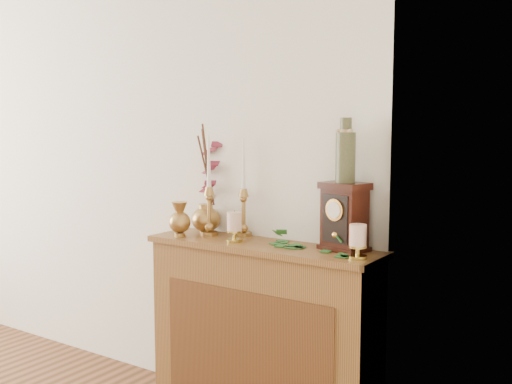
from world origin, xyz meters
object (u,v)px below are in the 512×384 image
Objects in this scene: mantel_clock at (344,217)px; ceramic_vase at (345,154)px; candlestick_center at (244,205)px; ginger_jar at (210,184)px; candlestick_left at (209,203)px; bud_vase at (180,220)px.

ceramic_vase is at bearing 90.00° from mantel_clock.
candlestick_center reaches higher than mantel_clock.
ginger_jar reaches higher than candlestick_center.
mantel_clock is 0.30m from ceramic_vase.
ceramic_vase reaches higher than candlestick_center.
ginger_jar is at bearing 125.10° from candlestick_left.
candlestick_left is 0.18m from candlestick_center.
ceramic_vase is (0.83, -0.04, 0.19)m from ginger_jar.
candlestick_left is 0.90× the size of ginger_jar.
candlestick_left is at bearing -54.90° from ginger_jar.
ginger_jar reaches higher than bud_vase.
ceramic_vase reaches higher than ginger_jar.
bud_vase is 0.88m from mantel_clock.
candlestick_left reaches higher than bud_vase.
ceramic_vase is at bearing -2.94° from candlestick_center.
ginger_jar is 0.84m from mantel_clock.
ceramic_vase is (0.76, 0.06, 0.28)m from candlestick_left.
candlestick_center is at bearing -2.95° from ginger_jar.
candlestick_left is 1.78× the size of ceramic_vase.
candlestick_center reaches higher than bud_vase.
mantel_clock is at bearing -3.14° from ginger_jar.
candlestick_left is at bearing -175.66° from ceramic_vase.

